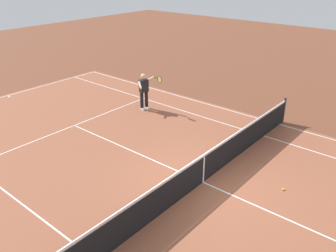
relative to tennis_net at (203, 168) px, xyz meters
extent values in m
plane|color=brown|center=(0.00, 0.00, -0.49)|extent=(60.00, 60.00, 0.00)
cube|color=#935138|center=(0.00, 0.00, -0.49)|extent=(24.20, 11.40, 0.00)
cube|color=white|center=(11.90, 0.00, -0.49)|extent=(0.05, 11.00, 0.01)
cube|color=white|center=(0.00, -5.50, -0.49)|extent=(23.80, 0.05, 0.01)
cube|color=white|center=(0.00, -4.11, -0.49)|extent=(23.80, 0.05, 0.01)
cube|color=white|center=(6.40, 0.00, -0.49)|extent=(0.05, 8.22, 0.01)
cube|color=white|center=(0.00, 0.00, -0.49)|extent=(12.80, 0.05, 0.01)
cube|color=white|center=(11.75, 0.00, -0.49)|extent=(0.30, 0.05, 0.01)
cylinder|color=#2D2D33|center=(0.00, -5.80, 0.05)|extent=(0.10, 0.10, 1.08)
cube|color=black|center=(0.00, 0.00, -0.05)|extent=(0.02, 11.60, 0.88)
cube|color=white|center=(0.00, 0.00, 0.46)|extent=(0.04, 11.60, 0.06)
cube|color=white|center=(0.00, 0.00, -0.05)|extent=(0.04, 0.06, 0.88)
cylinder|color=black|center=(5.48, -3.06, -0.04)|extent=(0.15, 0.15, 0.74)
cube|color=white|center=(5.43, -3.04, -0.45)|extent=(0.30, 0.18, 0.09)
cylinder|color=black|center=(5.42, -3.29, -0.04)|extent=(0.15, 0.15, 0.74)
cube|color=white|center=(5.36, -3.28, -0.45)|extent=(0.30, 0.18, 0.09)
cube|color=black|center=(5.45, -3.18, 0.61)|extent=(0.34, 0.43, 0.56)
sphere|color=beige|center=(5.45, -3.18, 1.04)|extent=(0.23, 0.23, 0.23)
cylinder|color=beige|center=(5.36, -2.86, 0.74)|extent=(0.39, 0.31, 0.26)
cylinder|color=beige|center=(5.20, -3.40, 0.94)|extent=(0.42, 0.11, 0.30)
cylinder|color=#232326|center=(4.88, -3.37, 1.05)|extent=(0.28, 0.11, 0.04)
torus|color=#232326|center=(4.61, -3.29, 1.05)|extent=(0.31, 0.11, 0.31)
cylinder|color=#C6D84C|center=(4.61, -3.29, 1.05)|extent=(0.26, 0.08, 0.27)
sphere|color=#CCE01E|center=(-2.06, -1.18, -0.46)|extent=(0.07, 0.07, 0.07)
camera|label=1|loc=(-5.00, 7.63, 5.63)|focal=37.88mm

